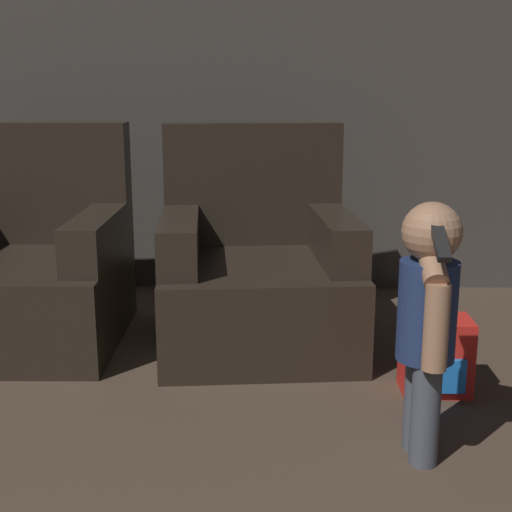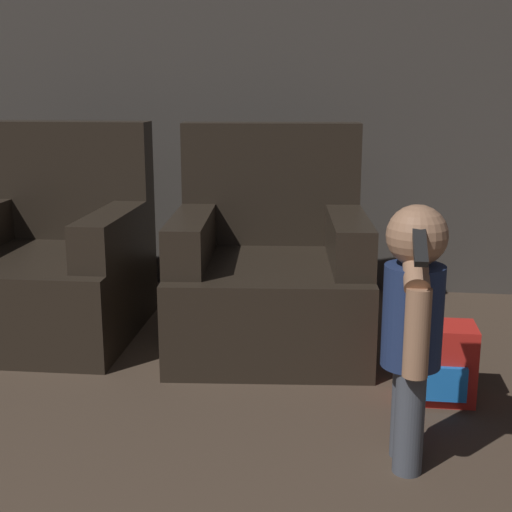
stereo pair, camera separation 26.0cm
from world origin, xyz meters
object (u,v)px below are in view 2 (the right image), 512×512
Objects in this scene: person_toddler at (413,317)px; toy_backpack at (439,363)px; armchair_right at (270,272)px; armchair_left at (49,265)px.

person_toddler reaches higher than toy_backpack.
armchair_right is at bearing 140.72° from toy_backpack.
armchair_left is 0.99× the size of armchair_right.
person_toddler is at bearing -35.04° from armchair_left.
toy_backpack is (1.73, -0.56, -0.17)m from armchair_left.
armchair_right is 0.90m from toy_backpack.
toy_backpack is (0.15, 0.49, -0.33)m from person_toddler.
person_toddler is (1.57, -1.05, 0.16)m from armchair_left.
armchair_right reaches higher than toy_backpack.
armchair_left is at bearing 161.95° from toy_backpack.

